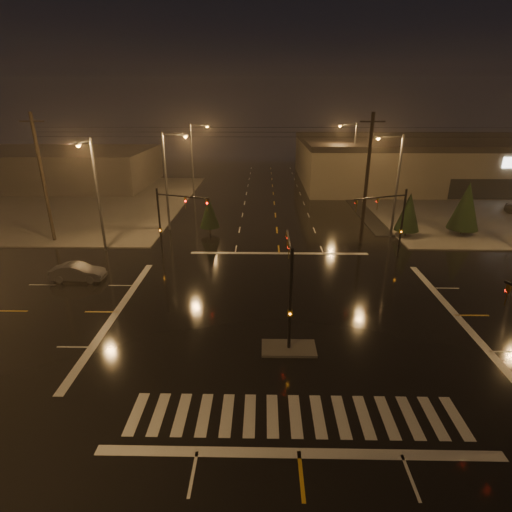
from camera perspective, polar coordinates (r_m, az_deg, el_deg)
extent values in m
plane|color=black|center=(26.19, 4.19, -8.21)|extent=(140.00, 140.00, 0.00)
cube|color=#4B4742|center=(62.76, 31.36, 6.39)|extent=(36.00, 36.00, 0.12)
cube|color=#4B4742|center=(61.34, -26.88, 6.92)|extent=(36.00, 36.00, 0.12)
cube|color=#4B4742|center=(22.76, 4.70, -13.00)|extent=(3.00, 1.60, 0.15)
cube|color=beige|center=(18.89, 5.63, -21.74)|extent=(15.00, 2.60, 0.01)
cube|color=beige|center=(17.49, 6.16, -26.21)|extent=(16.00, 0.50, 0.01)
cube|color=beige|center=(36.16, 3.33, 0.40)|extent=(16.00, 0.50, 0.01)
cube|color=#716551|center=(78.40, 29.47, 11.74)|extent=(60.00, 28.00, 7.00)
cube|color=black|center=(78.07, 29.91, 14.10)|extent=(60.20, 28.20, 0.80)
cube|color=#413B39|center=(73.63, -26.57, 11.22)|extent=(30.00, 18.00, 5.60)
cylinder|color=black|center=(21.25, 4.94, -6.47)|extent=(0.18, 0.18, 6.00)
cylinder|color=black|center=(22.32, 4.78, 1.93)|extent=(0.12, 4.50, 0.12)
imported|color=#594707|center=(24.25, 4.50, 3.40)|extent=(0.16, 0.20, 1.00)
cube|color=#594707|center=(21.58, 4.88, -8.12)|extent=(0.25, 0.18, 0.35)
cylinder|color=black|center=(36.70, 20.12, 4.36)|extent=(0.18, 0.18, 6.00)
cylinder|color=black|center=(34.60, 17.36, 8.01)|extent=(4.74, 1.82, 0.12)
imported|color=#594707|center=(33.35, 14.18, 7.78)|extent=(0.24, 0.22, 1.00)
cube|color=#594707|center=(36.90, 19.99, 3.32)|extent=(0.25, 0.18, 0.35)
cylinder|color=black|center=(35.86, -13.60, 4.69)|extent=(0.18, 0.18, 6.00)
cylinder|color=black|center=(33.91, -10.43, 8.37)|extent=(4.74, 1.82, 0.12)
imported|color=#594707|center=(32.82, -7.02, 8.05)|extent=(0.24, 0.22, 1.00)
cube|color=#594707|center=(36.06, -13.51, 3.63)|extent=(0.25, 0.18, 0.35)
imported|color=#594707|center=(20.48, 32.42, -3.46)|extent=(0.22, 0.24, 1.00)
cylinder|color=#38383A|center=(42.72, -12.73, 10.14)|extent=(0.24, 0.24, 10.00)
cylinder|color=#38383A|center=(41.83, -11.61, 16.65)|extent=(2.40, 0.14, 0.14)
cube|color=#38383A|center=(41.61, -10.06, 16.66)|extent=(0.70, 0.30, 0.18)
sphere|color=orange|center=(41.62, -10.05, 16.48)|extent=(0.32, 0.32, 0.32)
cylinder|color=#38383A|center=(58.18, -9.10, 13.23)|extent=(0.24, 0.24, 10.00)
cylinder|color=#38383A|center=(57.53, -8.15, 18.01)|extent=(2.40, 0.14, 0.14)
cube|color=#38383A|center=(57.38, -7.01, 18.00)|extent=(0.70, 0.30, 0.18)
sphere|color=orange|center=(57.39, -7.00, 17.87)|extent=(0.32, 0.32, 0.32)
cylinder|color=#38383A|center=(41.63, 19.47, 9.18)|extent=(0.24, 0.24, 10.00)
cylinder|color=#38383A|center=(40.63, 18.65, 15.88)|extent=(2.40, 0.14, 0.14)
cube|color=#38383A|center=(40.33, 17.09, 15.95)|extent=(0.70, 0.30, 0.18)
sphere|color=orange|center=(40.34, 17.07, 15.77)|extent=(0.32, 0.32, 0.32)
cylinder|color=#38383A|center=(60.69, 13.78, 13.23)|extent=(0.24, 0.24, 10.00)
cylinder|color=#38383A|center=(60.01, 13.02, 17.82)|extent=(2.40, 0.14, 0.14)
cube|color=#38383A|center=(59.81, 11.94, 17.85)|extent=(0.70, 0.30, 0.18)
sphere|color=orange|center=(59.82, 11.93, 17.72)|extent=(0.32, 0.32, 0.32)
cylinder|color=#38383A|center=(38.05, -21.62, 7.85)|extent=(0.24, 0.24, 10.00)
cylinder|color=#38383A|center=(36.25, -23.37, 14.76)|extent=(0.14, 2.40, 0.14)
cube|color=#38383A|center=(35.26, -24.08, 14.44)|extent=(0.30, 0.70, 0.18)
sphere|color=orange|center=(35.27, -24.05, 14.23)|extent=(0.32, 0.32, 0.32)
cylinder|color=black|center=(42.67, -28.13, 9.54)|extent=(0.32, 0.32, 12.00)
cube|color=black|center=(42.15, -29.39, 16.43)|extent=(2.20, 0.12, 0.12)
cylinder|color=black|center=(38.58, 15.52, 10.26)|extent=(0.32, 0.32, 12.00)
cube|color=black|center=(38.00, 16.32, 17.96)|extent=(2.20, 0.12, 0.12)
cylinder|color=black|center=(43.25, 20.59, 3.05)|extent=(0.18, 0.18, 0.70)
cone|color=black|center=(42.65, 20.98, 5.93)|extent=(2.44, 2.44, 3.82)
cylinder|color=black|center=(46.08, 27.23, 3.10)|extent=(0.18, 0.18, 0.70)
cone|color=black|center=(45.42, 27.80, 6.35)|extent=(3.02, 3.02, 4.73)
cylinder|color=black|center=(41.77, -6.58, 3.68)|extent=(0.18, 0.18, 0.70)
cone|color=black|center=(41.23, -6.70, 6.25)|extent=(2.03, 2.03, 3.17)
imported|color=#505056|center=(33.41, -24.10, -2.11)|extent=(4.03, 1.44, 1.32)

